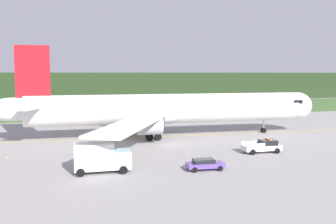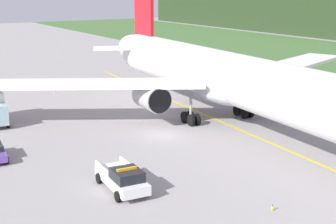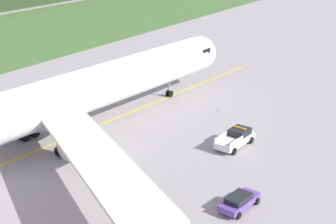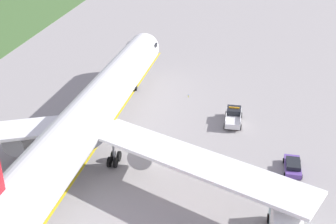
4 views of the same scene
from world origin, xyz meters
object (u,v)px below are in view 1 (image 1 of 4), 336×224
airliner (165,109)px  catering_truck (101,157)px  ops_pickup_truck (263,146)px  staff_car (205,164)px

airliner → catering_truck: 25.15m
ops_pickup_truck → catering_truck: bearing=-170.6°
ops_pickup_truck → catering_truck: catering_truck is taller
airliner → staff_car: 23.66m
airliner → catering_truck: airliner is taller
airliner → ops_pickup_truck: 19.66m
airliner → staff_car: airliner is taller
ops_pickup_truck → catering_truck: 23.41m
catering_truck → staff_car: catering_truck is taller
airliner → catering_truck: size_ratio=9.09×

